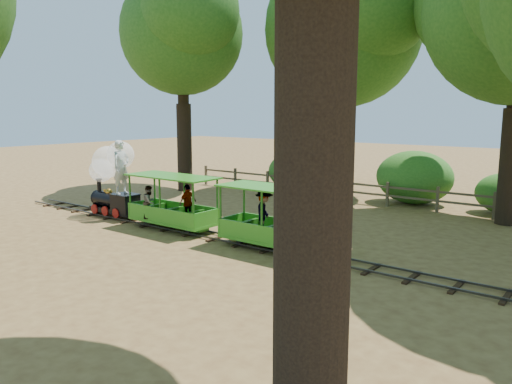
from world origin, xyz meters
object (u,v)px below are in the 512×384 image
Objects in this scene: carriage_rear at (273,222)px; fence at (365,190)px; locomotive at (112,173)px; carriage_front at (171,207)px.

fence is (-1.05, 8.01, -0.23)m from carriage_rear.
carriage_rear is 0.18× the size of fence.
carriage_front is at bearing -1.64° from locomotive.
carriage_front is at bearing -110.43° from fence.
locomotive is 0.16× the size of fence.
locomotive is at bearing 178.36° from carriage_front.
carriage_rear is at bearing -0.54° from locomotive.
fence is at bearing 97.46° from carriage_rear.
locomotive is 0.90× the size of carriage_front.
carriage_rear is at bearing 0.33° from carriage_front.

